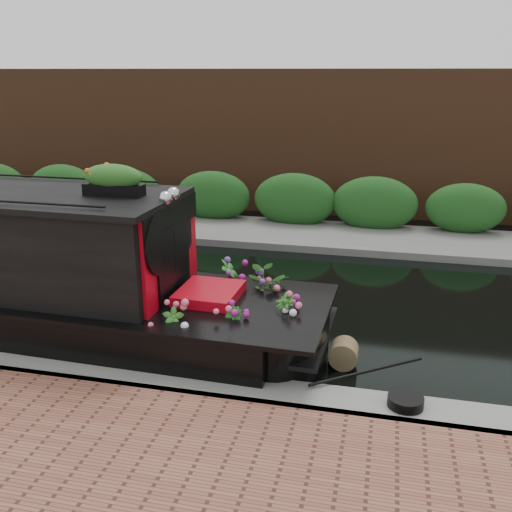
# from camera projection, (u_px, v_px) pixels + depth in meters

# --- Properties ---
(ground) EXTENTS (80.00, 80.00, 0.00)m
(ground) POSITION_uv_depth(u_px,v_px,m) (239.00, 299.00, 10.33)
(ground) COLOR black
(ground) RESTS_ON ground
(near_bank_coping) EXTENTS (40.00, 0.60, 0.50)m
(near_bank_coping) POSITION_uv_depth(u_px,v_px,m) (172.00, 395.00, 7.27)
(near_bank_coping) COLOR gray
(near_bank_coping) RESTS_ON ground
(far_bank_path) EXTENTS (40.00, 2.40, 0.34)m
(far_bank_path) POSITION_uv_depth(u_px,v_px,m) (282.00, 237.00, 14.21)
(far_bank_path) COLOR #61615D
(far_bank_path) RESTS_ON ground
(far_hedge) EXTENTS (40.00, 1.10, 2.80)m
(far_hedge) POSITION_uv_depth(u_px,v_px,m) (288.00, 227.00, 15.05)
(far_hedge) COLOR #1B4A19
(far_hedge) RESTS_ON ground
(far_brick_wall) EXTENTS (40.00, 1.00, 8.00)m
(far_brick_wall) POSITION_uv_depth(u_px,v_px,m) (301.00, 210.00, 16.99)
(far_brick_wall) COLOR #56321D
(far_brick_wall) RESTS_ON ground
(rope_fender) EXTENTS (0.39, 0.35, 0.39)m
(rope_fender) POSITION_uv_depth(u_px,v_px,m) (344.00, 353.00, 7.94)
(rope_fender) COLOR brown
(rope_fender) RESTS_ON ground
(coiled_mooring_rope) EXTENTS (0.42, 0.42, 0.12)m
(coiled_mooring_rope) POSITION_uv_depth(u_px,v_px,m) (406.00, 401.00, 6.58)
(coiled_mooring_rope) COLOR black
(coiled_mooring_rope) RESTS_ON near_bank_coping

